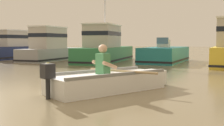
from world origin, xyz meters
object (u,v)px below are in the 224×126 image
object	(u,v)px
moored_boat_navy	(15,48)
mooring_buoy	(48,67)
moored_boat_green	(105,48)
moored_boat_teal	(165,55)
moored_boat_grey	(52,48)
rowboat_with_person	(110,81)

from	to	relation	value
moored_boat_navy	mooring_buoy	bearing A→B (deg)	-43.17
moored_boat_green	mooring_buoy	xyz separation A→B (m)	(0.12, -6.38, -0.64)
moored_boat_teal	moored_boat_grey	bearing A→B (deg)	-172.37
rowboat_with_person	moored_boat_teal	size ratio (longest dim) A/B	0.67
rowboat_with_person	moored_boat_green	xyz separation A→B (m)	(-4.03, 9.44, 0.58)
moored_boat_navy	rowboat_with_person	bearing A→B (deg)	-41.52
moored_boat_green	mooring_buoy	bearing A→B (deg)	-88.90
rowboat_with_person	moored_boat_green	bearing A→B (deg)	113.11
rowboat_with_person	moored_boat_navy	world-z (taller)	moored_boat_navy
moored_boat_grey	moored_boat_teal	xyz separation A→B (m)	(7.33, 0.98, -0.38)
moored_boat_navy	moored_boat_grey	size ratio (longest dim) A/B	0.91
moored_boat_grey	moored_boat_teal	world-z (taller)	moored_boat_grey
rowboat_with_person	moored_boat_navy	xyz separation A→B (m)	(-11.38, 10.07, 0.52)
moored_boat_teal	mooring_buoy	xyz separation A→B (m)	(-3.44, -7.27, -0.23)
moored_boat_green	moored_boat_teal	bearing A→B (deg)	14.15
moored_boat_navy	mooring_buoy	size ratio (longest dim) A/B	14.01
rowboat_with_person	moored_boat_teal	distance (m)	10.35
rowboat_with_person	moored_boat_grey	world-z (taller)	moored_boat_grey
rowboat_with_person	moored_boat_green	world-z (taller)	moored_boat_green
moored_boat_navy	moored_boat_grey	bearing A→B (deg)	-11.30
rowboat_with_person	moored_boat_teal	bearing A→B (deg)	92.56
moored_boat_navy	moored_boat_teal	size ratio (longest dim) A/B	1.07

